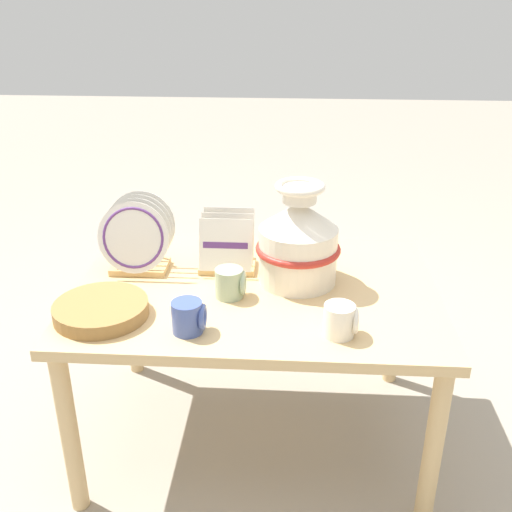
{
  "coord_description": "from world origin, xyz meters",
  "views": [
    {
      "loc": [
        0.11,
        -1.76,
        1.56
      ],
      "look_at": [
        0.0,
        0.0,
        0.74
      ],
      "focal_mm": 42.0,
      "sensor_mm": 36.0,
      "label": 1
    }
  ],
  "objects_px": {
    "dish_rack_square_plates": "(227,251)",
    "mug_cobalt_glaze": "(189,317)",
    "mug_cream_glaze": "(341,320)",
    "dish_rack_round_plates": "(137,240)",
    "ceramic_vase": "(298,240)",
    "wicker_charger_stack": "(101,310)",
    "mug_sage_glaze": "(231,283)"
  },
  "relations": [
    {
      "from": "dish_rack_round_plates",
      "to": "mug_sage_glaze",
      "type": "bearing_deg",
      "value": -26.41
    },
    {
      "from": "mug_cobalt_glaze",
      "to": "dish_rack_round_plates",
      "type": "bearing_deg",
      "value": 121.88
    },
    {
      "from": "ceramic_vase",
      "to": "mug_sage_glaze",
      "type": "xyz_separation_m",
      "value": [
        -0.21,
        -0.13,
        -0.1
      ]
    },
    {
      "from": "ceramic_vase",
      "to": "dish_rack_round_plates",
      "type": "height_order",
      "value": "ceramic_vase"
    },
    {
      "from": "mug_cream_glaze",
      "to": "mug_cobalt_glaze",
      "type": "xyz_separation_m",
      "value": [
        -0.43,
        -0.01,
        0.0
      ]
    },
    {
      "from": "ceramic_vase",
      "to": "mug_sage_glaze",
      "type": "relative_size",
      "value": 3.52
    },
    {
      "from": "dish_rack_square_plates",
      "to": "mug_sage_glaze",
      "type": "xyz_separation_m",
      "value": [
        0.03,
        -0.2,
        -0.02
      ]
    },
    {
      "from": "wicker_charger_stack",
      "to": "mug_cream_glaze",
      "type": "distance_m",
      "value": 0.72
    },
    {
      "from": "dish_rack_square_plates",
      "to": "mug_cream_glaze",
      "type": "xyz_separation_m",
      "value": [
        0.37,
        -0.41,
        -0.02
      ]
    },
    {
      "from": "dish_rack_round_plates",
      "to": "mug_cream_glaze",
      "type": "relative_size",
      "value": 2.67
    },
    {
      "from": "mug_cobalt_glaze",
      "to": "mug_sage_glaze",
      "type": "bearing_deg",
      "value": 65.82
    },
    {
      "from": "ceramic_vase",
      "to": "dish_rack_square_plates",
      "type": "bearing_deg",
      "value": 161.91
    },
    {
      "from": "ceramic_vase",
      "to": "dish_rack_square_plates",
      "type": "xyz_separation_m",
      "value": [
        -0.24,
        0.08,
        -0.08
      ]
    },
    {
      "from": "ceramic_vase",
      "to": "mug_cream_glaze",
      "type": "xyz_separation_m",
      "value": [
        0.12,
        -0.33,
        -0.1
      ]
    },
    {
      "from": "dish_rack_square_plates",
      "to": "mug_cobalt_glaze",
      "type": "relative_size",
      "value": 2.05
    },
    {
      "from": "ceramic_vase",
      "to": "mug_cream_glaze",
      "type": "height_order",
      "value": "ceramic_vase"
    },
    {
      "from": "mug_sage_glaze",
      "to": "mug_cream_glaze",
      "type": "bearing_deg",
      "value": -31.87
    },
    {
      "from": "dish_rack_round_plates",
      "to": "wicker_charger_stack",
      "type": "xyz_separation_m",
      "value": [
        -0.04,
        -0.32,
        -0.09
      ]
    },
    {
      "from": "mug_cream_glaze",
      "to": "mug_sage_glaze",
      "type": "bearing_deg",
      "value": 148.13
    },
    {
      "from": "dish_rack_square_plates",
      "to": "wicker_charger_stack",
      "type": "distance_m",
      "value": 0.5
    },
    {
      "from": "wicker_charger_stack",
      "to": "mug_cream_glaze",
      "type": "relative_size",
      "value": 2.91
    },
    {
      "from": "dish_rack_round_plates",
      "to": "mug_cobalt_glaze",
      "type": "relative_size",
      "value": 2.67
    },
    {
      "from": "dish_rack_square_plates",
      "to": "mug_cobalt_glaze",
      "type": "xyz_separation_m",
      "value": [
        -0.07,
        -0.42,
        -0.02
      ]
    },
    {
      "from": "dish_rack_round_plates",
      "to": "mug_sage_glaze",
      "type": "xyz_separation_m",
      "value": [
        0.34,
        -0.17,
        -0.07
      ]
    },
    {
      "from": "mug_cream_glaze",
      "to": "dish_rack_round_plates",
      "type": "bearing_deg",
      "value": 150.8
    },
    {
      "from": "dish_rack_round_plates",
      "to": "mug_sage_glaze",
      "type": "height_order",
      "value": "dish_rack_round_plates"
    },
    {
      "from": "ceramic_vase",
      "to": "wicker_charger_stack",
      "type": "distance_m",
      "value": 0.66
    },
    {
      "from": "mug_sage_glaze",
      "to": "wicker_charger_stack",
      "type": "bearing_deg",
      "value": -158.43
    },
    {
      "from": "wicker_charger_stack",
      "to": "mug_cream_glaze",
      "type": "bearing_deg",
      "value": -4.75
    },
    {
      "from": "ceramic_vase",
      "to": "mug_cream_glaze",
      "type": "distance_m",
      "value": 0.37
    },
    {
      "from": "wicker_charger_stack",
      "to": "mug_sage_glaze",
      "type": "relative_size",
      "value": 2.91
    },
    {
      "from": "mug_cobalt_glaze",
      "to": "mug_sage_glaze",
      "type": "distance_m",
      "value": 0.24
    }
  ]
}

